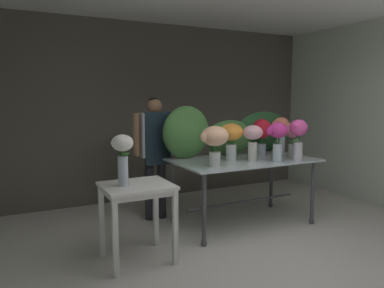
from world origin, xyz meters
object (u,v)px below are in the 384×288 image
object	(u,v)px
vase_crimson_anemones	(262,132)
vase_peach_snapdragons	(215,139)
vase_fuchsia_lilies	(298,134)
display_table_glass	(243,169)
vase_coral_freesia	(281,131)
florist	(155,145)
vase_rosy_tulips	(293,136)
vase_blush_peonies	(253,138)
vase_white_roses_tall	(122,154)
vase_sunset_ranunculus	(231,136)
vase_magenta_carnations	(277,137)
side_table_white	(137,195)

from	to	relation	value
vase_crimson_anemones	vase_peach_snapdragons	world-z (taller)	vase_crimson_anemones
vase_fuchsia_lilies	display_table_glass	bearing A→B (deg)	143.43
display_table_glass	vase_coral_freesia	xyz separation A→B (m)	(0.77, 0.20, 0.44)
florist	display_table_glass	bearing A→B (deg)	-36.92
display_table_glass	vase_rosy_tulips	size ratio (longest dim) A/B	3.97
display_table_glass	vase_coral_freesia	distance (m)	0.90
florist	vase_crimson_anemones	xyz separation A→B (m)	(1.33, -0.56, 0.16)
vase_crimson_anemones	vase_blush_peonies	xyz separation A→B (m)	(-0.37, -0.29, -0.03)
florist	vase_white_roses_tall	distance (m)	1.37
vase_rosy_tulips	vase_sunset_ranunculus	distance (m)	0.88
vase_coral_freesia	vase_blush_peonies	distance (m)	0.82
display_table_glass	vase_fuchsia_lilies	world-z (taller)	vase_fuchsia_lilies
vase_crimson_anemones	vase_coral_freesia	bearing A→B (deg)	8.62
display_table_glass	vase_rosy_tulips	distance (m)	0.80
florist	vase_peach_snapdragons	size ratio (longest dim) A/B	3.51
florist	vase_white_roses_tall	xyz separation A→B (m)	(-0.77, -1.12, 0.09)
display_table_glass	vase_coral_freesia	size ratio (longest dim) A/B	3.57
vase_fuchsia_lilies	vase_coral_freesia	bearing A→B (deg)	68.74
vase_rosy_tulips	vase_coral_freesia	world-z (taller)	vase_coral_freesia
vase_peach_snapdragons	vase_white_roses_tall	world-z (taller)	vase_peach_snapdragons
display_table_glass	vase_magenta_carnations	world-z (taller)	vase_magenta_carnations
vase_crimson_anemones	vase_peach_snapdragons	bearing A→B (deg)	-157.83
display_table_glass	vase_coral_freesia	world-z (taller)	vase_coral_freesia
vase_magenta_carnations	vase_fuchsia_lilies	world-z (taller)	vase_fuchsia_lilies
vase_fuchsia_lilies	vase_peach_snapdragons	bearing A→B (deg)	172.86
vase_magenta_carnations	side_table_white	bearing A→B (deg)	-177.49
vase_peach_snapdragons	vase_sunset_ranunculus	world-z (taller)	same
vase_coral_freesia	vase_sunset_ranunculus	world-z (taller)	vase_coral_freesia
florist	vase_rosy_tulips	world-z (taller)	florist
vase_magenta_carnations	vase_fuchsia_lilies	size ratio (longest dim) A/B	0.94
vase_blush_peonies	vase_crimson_anemones	bearing A→B (deg)	38.69
vase_fuchsia_lilies	vase_peach_snapdragons	size ratio (longest dim) A/B	1.11
vase_coral_freesia	vase_peach_snapdragons	distance (m)	1.42
vase_magenta_carnations	vase_rosy_tulips	world-z (taller)	vase_magenta_carnations
vase_magenta_carnations	vase_coral_freesia	bearing A→B (deg)	46.51
florist	vase_blush_peonies	size ratio (longest dim) A/B	3.66
vase_crimson_anemones	vase_blush_peonies	size ratio (longest dim) A/B	1.11
vase_coral_freesia	vase_rosy_tulips	bearing A→B (deg)	-104.72
display_table_glass	vase_crimson_anemones	distance (m)	0.61
display_table_glass	florist	size ratio (longest dim) A/B	1.11
side_table_white	vase_crimson_anemones	world-z (taller)	vase_crimson_anemones
vase_coral_freesia	vase_sunset_ranunculus	size ratio (longest dim) A/B	1.09
vase_crimson_anemones	florist	bearing A→B (deg)	157.05
vase_magenta_carnations	vase_rosy_tulips	size ratio (longest dim) A/B	1.06
vase_sunset_ranunculus	display_table_glass	bearing A→B (deg)	-0.60
display_table_glass	vase_peach_snapdragons	xyz separation A→B (m)	(-0.58, -0.26, 0.43)
florist	vase_coral_freesia	world-z (taller)	florist
vase_fuchsia_lilies	vase_sunset_ranunculus	size ratio (longest dim) A/B	1.11
vase_rosy_tulips	side_table_white	bearing A→B (deg)	-173.49
side_table_white	vase_coral_freesia	bearing A→B (deg)	14.83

